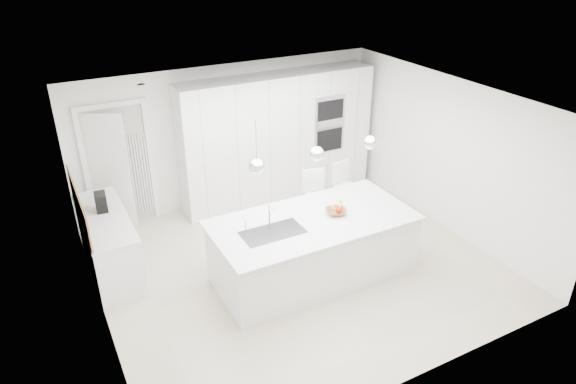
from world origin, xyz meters
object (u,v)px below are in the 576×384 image
island_base (314,249)px  fruit_bowl (336,212)px  bar_stool_left (317,205)px  bar_stool_right (344,196)px  espresso_machine (101,202)px

island_base → fruit_bowl: fruit_bowl is taller
bar_stool_left → bar_stool_right: bar_stool_left is taller
island_base → bar_stool_right: bearing=40.4°
fruit_bowl → island_base: bearing=-175.5°
bar_stool_right → fruit_bowl: bearing=-140.9°
bar_stool_left → island_base: bearing=-113.5°
island_base → bar_stool_right: (1.17, 1.00, 0.12)m
espresso_machine → bar_stool_right: size_ratio=0.24×
fruit_bowl → espresso_machine: espresso_machine is taller
espresso_machine → bar_stool_left: 3.25m
bar_stool_left → bar_stool_right: bearing=19.9°
fruit_bowl → bar_stool_right: bar_stool_right is taller
bar_stool_left → bar_stool_right: 0.59m
bar_stool_left → bar_stool_right: (0.59, 0.10, -0.02)m
island_base → fruit_bowl: (0.36, 0.03, 0.51)m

